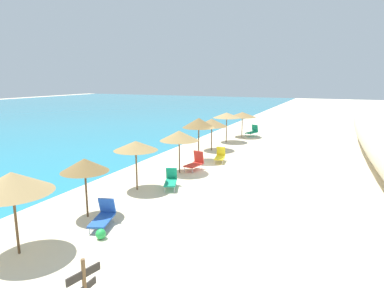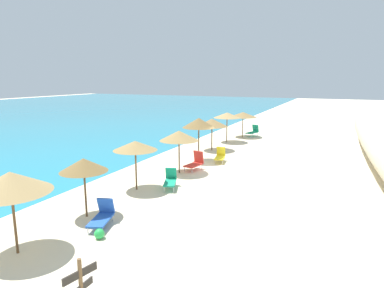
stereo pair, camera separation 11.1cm
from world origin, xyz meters
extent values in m
plane|color=beige|center=(0.00, 0.00, 0.00)|extent=(160.00, 160.00, 0.00)
cylinder|color=brown|center=(-13.04, 2.72, 1.11)|extent=(0.08, 0.08, 2.22)
cone|color=tan|center=(-13.04, 2.72, 2.41)|extent=(2.51, 2.51, 0.67)
cylinder|color=brown|center=(-9.79, 2.71, 1.04)|extent=(0.08, 0.08, 2.07)
cone|color=olive|center=(-9.79, 2.71, 2.19)|extent=(1.92, 1.92, 0.54)
cylinder|color=brown|center=(-6.04, 2.75, 1.10)|extent=(0.08, 0.08, 2.21)
cone|color=#9E7F4C|center=(-6.04, 2.75, 2.29)|extent=(2.22, 2.22, 0.47)
cylinder|color=brown|center=(-2.34, 2.16, 1.06)|extent=(0.08, 0.08, 2.12)
cone|color=#9E7F4C|center=(-2.34, 2.16, 2.27)|extent=(2.32, 2.32, 0.59)
cylinder|color=brown|center=(0.81, 2.23, 1.24)|extent=(0.09, 0.09, 2.47)
cone|color=olive|center=(0.81, 2.23, 2.65)|extent=(2.21, 2.21, 0.66)
cylinder|color=brown|center=(4.54, 2.71, 1.02)|extent=(0.09, 0.09, 2.04)
cone|color=olive|center=(4.54, 2.71, 2.20)|extent=(2.47, 2.47, 0.61)
cylinder|color=brown|center=(8.32, 2.73, 1.16)|extent=(0.09, 0.09, 2.32)
cone|color=tan|center=(8.32, 2.73, 2.40)|extent=(2.39, 2.39, 0.47)
cylinder|color=brown|center=(11.52, 2.20, 1.03)|extent=(0.08, 0.08, 2.07)
cone|color=olive|center=(11.52, 2.20, 2.16)|extent=(2.61, 2.61, 0.48)
cube|color=#199972|center=(12.17, 1.44, 0.37)|extent=(1.57, 1.03, 0.07)
cube|color=#199972|center=(12.83, 1.25, 0.73)|extent=(0.41, 0.69, 0.72)
cylinder|color=silver|center=(11.66, 1.88, 0.17)|extent=(0.04, 0.04, 0.33)
cylinder|color=silver|center=(11.50, 1.35, 0.17)|extent=(0.04, 0.04, 0.33)
cylinder|color=silver|center=(12.84, 1.54, 0.17)|extent=(0.04, 0.04, 0.33)
cylinder|color=silver|center=(12.68, 1.00, 0.17)|extent=(0.04, 0.04, 0.33)
cube|color=#199972|center=(-5.27, 1.23, 0.34)|extent=(1.43, 1.03, 0.07)
cube|color=#199972|center=(-4.70, 1.46, 0.66)|extent=(0.43, 0.62, 0.64)
cylinder|color=silver|center=(-5.88, 1.24, 0.15)|extent=(0.04, 0.04, 0.31)
cylinder|color=silver|center=(-5.69, 0.79, 0.15)|extent=(0.04, 0.04, 0.31)
cylinder|color=silver|center=(-4.85, 1.67, 0.15)|extent=(0.04, 0.04, 0.31)
cylinder|color=silver|center=(-4.66, 1.21, 0.15)|extent=(0.04, 0.04, 0.31)
cube|color=yellow|center=(1.00, 0.77, 0.34)|extent=(1.38, 0.85, 0.07)
cube|color=yellow|center=(1.59, 0.89, 0.66)|extent=(0.37, 0.64, 0.64)
cylinder|color=silver|center=(0.41, 0.91, 0.15)|extent=(0.04, 0.04, 0.30)
cylinder|color=silver|center=(0.52, 0.41, 0.15)|extent=(0.04, 0.04, 0.30)
cylinder|color=silver|center=(1.48, 1.13, 0.15)|extent=(0.04, 0.04, 0.30)
cylinder|color=silver|center=(1.58, 0.63, 0.15)|extent=(0.04, 0.04, 0.30)
cube|color=blue|center=(-10.39, 1.50, 0.29)|extent=(1.47, 1.02, 0.07)
cube|color=blue|center=(-9.79, 1.69, 0.64)|extent=(0.47, 0.69, 0.68)
cylinder|color=silver|center=(-11.02, 1.58, 0.13)|extent=(0.04, 0.04, 0.26)
cylinder|color=silver|center=(-10.85, 1.06, 0.13)|extent=(0.04, 0.04, 0.26)
cylinder|color=silver|center=(-9.94, 1.93, 0.13)|extent=(0.04, 0.04, 0.26)
cylinder|color=silver|center=(-9.77, 1.42, 0.13)|extent=(0.04, 0.04, 0.26)
cube|color=red|center=(-1.59, 1.56, 0.36)|extent=(1.36, 0.89, 0.07)
cube|color=red|center=(-1.02, 1.46, 0.76)|extent=(0.31, 0.70, 0.79)
cylinder|color=silver|center=(-2.06, 1.94, 0.16)|extent=(0.04, 0.04, 0.32)
cylinder|color=silver|center=(-2.17, 1.38, 0.16)|extent=(0.04, 0.04, 0.32)
cylinder|color=silver|center=(-1.02, 1.75, 0.16)|extent=(0.04, 0.04, 0.32)
cylinder|color=silver|center=(-1.12, 1.18, 0.16)|extent=(0.04, 0.04, 0.32)
cube|color=#332D28|center=(-15.02, -1.83, 1.55)|extent=(0.83, 0.21, 0.18)
cube|color=#332D28|center=(-15.02, -1.83, 1.21)|extent=(0.72, 0.06, 0.16)
sphere|color=green|center=(-11.14, 0.94, 0.18)|extent=(0.37, 0.37, 0.37)
camera|label=1|loc=(-19.98, -6.53, 5.60)|focal=31.63mm
camera|label=2|loc=(-19.93, -6.63, 5.60)|focal=31.63mm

